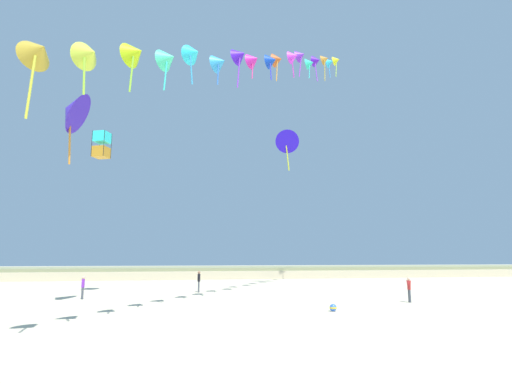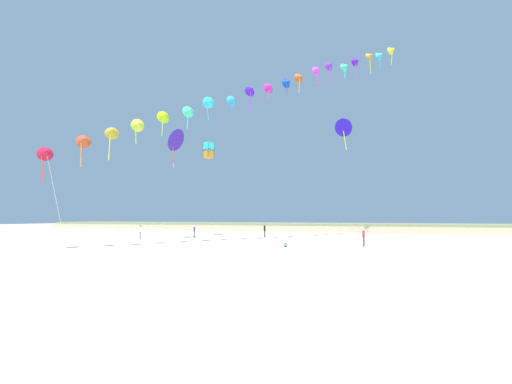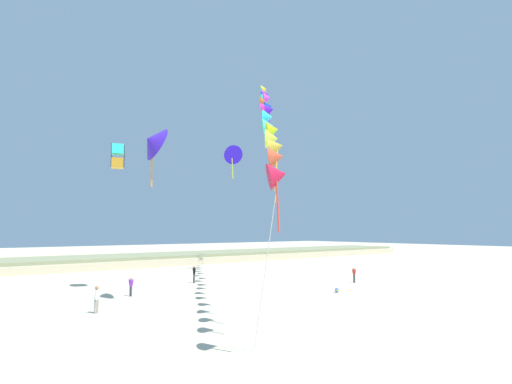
{
  "view_description": "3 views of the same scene",
  "coord_description": "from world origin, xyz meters",
  "px_view_note": "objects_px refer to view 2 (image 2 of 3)",
  "views": [
    {
      "loc": [
        -2.89,
        -13.28,
        2.72
      ],
      "look_at": [
        2.14,
        13.48,
        7.18
      ],
      "focal_mm": 28.0,
      "sensor_mm": 36.0,
      "label": 1
    },
    {
      "loc": [
        12.82,
        -21.2,
        2.46
      ],
      "look_at": [
        -0.5,
        13.71,
        5.25
      ],
      "focal_mm": 24.0,
      "sensor_mm": 36.0,
      "label": 2
    },
    {
      "loc": [
        -21.06,
        -15.3,
        5.07
      ],
      "look_at": [
        1.46,
        13.01,
        8.55
      ],
      "focal_mm": 28.0,
      "sensor_mm": 36.0,
      "label": 3
    }
  ],
  "objects_px": {
    "person_near_left": "(265,230)",
    "person_far_left": "(364,236)",
    "large_kite_high_solo": "(173,139)",
    "person_near_right": "(194,231)",
    "beach_ball": "(285,245)",
    "large_kite_low_lead": "(345,127)",
    "person_mid_center": "(140,231)",
    "large_kite_mid_trail": "(209,150)"
  },
  "relations": [
    {
      "from": "large_kite_low_lead",
      "to": "beach_ball",
      "type": "relative_size",
      "value": 12.22
    },
    {
      "from": "large_kite_high_solo",
      "to": "large_kite_mid_trail",
      "type": "bearing_deg",
      "value": 87.98
    },
    {
      "from": "person_near_left",
      "to": "person_far_left",
      "type": "xyz_separation_m",
      "value": [
        12.33,
        -9.47,
        -0.08
      ]
    },
    {
      "from": "person_near_left",
      "to": "person_near_right",
      "type": "bearing_deg",
      "value": -153.68
    },
    {
      "from": "person_far_left",
      "to": "beach_ball",
      "type": "bearing_deg",
      "value": -154.13
    },
    {
      "from": "large_kite_low_lead",
      "to": "large_kite_mid_trail",
      "type": "bearing_deg",
      "value": -157.6
    },
    {
      "from": "person_near_left",
      "to": "beach_ball",
      "type": "relative_size",
      "value": 4.53
    },
    {
      "from": "large_kite_low_lead",
      "to": "large_kite_mid_trail",
      "type": "relative_size",
      "value": 2.15
    },
    {
      "from": "person_mid_center",
      "to": "large_kite_low_lead",
      "type": "xyz_separation_m",
      "value": [
        20.97,
        15.45,
        13.78
      ]
    },
    {
      "from": "person_mid_center",
      "to": "person_far_left",
      "type": "relative_size",
      "value": 1.1
    },
    {
      "from": "large_kite_mid_trail",
      "to": "person_mid_center",
      "type": "bearing_deg",
      "value": -115.09
    },
    {
      "from": "large_kite_high_solo",
      "to": "beach_ball",
      "type": "height_order",
      "value": "large_kite_high_solo"
    },
    {
      "from": "beach_ball",
      "to": "large_kite_mid_trail",
      "type": "bearing_deg",
      "value": 139.19
    },
    {
      "from": "person_near_left",
      "to": "person_far_left",
      "type": "distance_m",
      "value": 15.55
    },
    {
      "from": "person_mid_center",
      "to": "person_near_left",
      "type": "bearing_deg",
      "value": 36.41
    },
    {
      "from": "person_near_left",
      "to": "person_far_left",
      "type": "height_order",
      "value": "person_near_left"
    },
    {
      "from": "large_kite_mid_trail",
      "to": "beach_ball",
      "type": "bearing_deg",
      "value": -40.81
    },
    {
      "from": "person_mid_center",
      "to": "person_far_left",
      "type": "xyz_separation_m",
      "value": [
        24.12,
        -0.78,
        -0.09
      ]
    },
    {
      "from": "person_near_right",
      "to": "beach_ball",
      "type": "bearing_deg",
      "value": -31.61
    },
    {
      "from": "person_near_left",
      "to": "beach_ball",
      "type": "xyz_separation_m",
      "value": [
        6.24,
        -12.42,
        -0.77
      ]
    },
    {
      "from": "person_near_left",
      "to": "large_kite_high_solo",
      "type": "height_order",
      "value": "large_kite_high_solo"
    },
    {
      "from": "person_far_left",
      "to": "person_near_right",
      "type": "bearing_deg",
      "value": 164.29
    },
    {
      "from": "person_far_left",
      "to": "beach_ball",
      "type": "distance_m",
      "value": 6.81
    },
    {
      "from": "person_mid_center",
      "to": "large_kite_mid_trail",
      "type": "distance_m",
      "value": 14.02
    },
    {
      "from": "person_near_left",
      "to": "large_kite_mid_trail",
      "type": "distance_m",
      "value": 13.1
    },
    {
      "from": "large_kite_low_lead",
      "to": "large_kite_high_solo",
      "type": "relative_size",
      "value": 0.96
    },
    {
      "from": "large_kite_low_lead",
      "to": "person_mid_center",
      "type": "bearing_deg",
      "value": -143.63
    },
    {
      "from": "person_far_left",
      "to": "large_kite_high_solo",
      "type": "bearing_deg",
      "value": 175.85
    },
    {
      "from": "person_mid_center",
      "to": "large_kite_low_lead",
      "type": "bearing_deg",
      "value": 36.37
    },
    {
      "from": "person_near_right",
      "to": "person_mid_center",
      "type": "xyz_separation_m",
      "value": [
        -4.05,
        -4.87,
        0.1
      ]
    },
    {
      "from": "person_near_left",
      "to": "beach_ball",
      "type": "bearing_deg",
      "value": -63.34
    },
    {
      "from": "person_mid_center",
      "to": "large_kite_high_solo",
      "type": "xyz_separation_m",
      "value": [
        3.67,
        0.71,
        10.38
      ]
    },
    {
      "from": "large_kite_high_solo",
      "to": "person_far_left",
      "type": "bearing_deg",
      "value": -4.15
    },
    {
      "from": "person_mid_center",
      "to": "large_kite_mid_trail",
      "type": "xyz_separation_m",
      "value": [
        3.94,
        8.43,
        10.49
      ]
    },
    {
      "from": "person_near_left",
      "to": "person_far_left",
      "type": "relative_size",
      "value": 1.09
    },
    {
      "from": "large_kite_mid_trail",
      "to": "beach_ball",
      "type": "relative_size",
      "value": 5.69
    },
    {
      "from": "large_kite_mid_trail",
      "to": "person_far_left",
      "type": "bearing_deg",
      "value": -24.52
    },
    {
      "from": "person_near_left",
      "to": "person_mid_center",
      "type": "bearing_deg",
      "value": -143.59
    },
    {
      "from": "person_far_left",
      "to": "large_kite_high_solo",
      "type": "xyz_separation_m",
      "value": [
        -20.45,
        1.48,
        10.47
      ]
    },
    {
      "from": "person_near_left",
      "to": "large_kite_high_solo",
      "type": "xyz_separation_m",
      "value": [
        -8.12,
        -7.98,
        10.39
      ]
    },
    {
      "from": "person_near_right",
      "to": "large_kite_high_solo",
      "type": "distance_m",
      "value": 11.28
    },
    {
      "from": "person_near_right",
      "to": "large_kite_mid_trail",
      "type": "distance_m",
      "value": 11.17
    }
  ]
}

